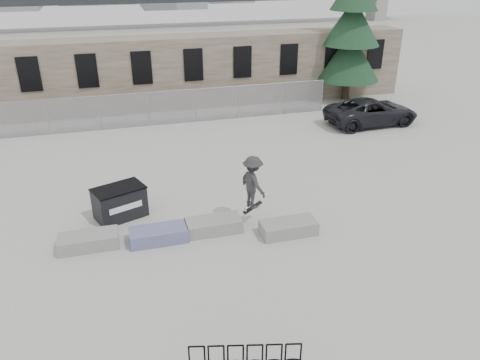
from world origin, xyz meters
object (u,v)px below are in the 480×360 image
(planter_center_right, at_px, (213,225))
(planter_far_left, at_px, (88,240))
(spruce_tree, at_px, (352,26))
(suv, at_px, (372,112))
(dumpster, at_px, (120,202))
(planter_offset, at_px, (288,227))
(planter_center_left, at_px, (159,234))
(skateboarder, at_px, (253,182))
(bike_rack, at_px, (245,360))

(planter_center_right, bearing_deg, planter_far_left, 177.90)
(spruce_tree, height_order, suv, spruce_tree)
(suv, bearing_deg, dumpster, 113.37)
(spruce_tree, relative_size, suv, 2.08)
(planter_offset, bearing_deg, spruce_tree, 56.53)
(planter_center_left, bearing_deg, dumpster, 119.57)
(spruce_tree, xyz_separation_m, suv, (-1.13, -5.41, -4.15))
(planter_center_left, distance_m, skateboarder, 3.81)
(bike_rack, distance_m, spruce_tree, 25.52)
(bike_rack, xyz_separation_m, suv, (12.42, 15.75, 0.33))
(planter_far_left, bearing_deg, dumpster, 57.64)
(bike_rack, height_order, spruce_tree, spruce_tree)
(planter_offset, bearing_deg, planter_center_left, 169.97)
(spruce_tree, bearing_deg, suv, -101.84)
(planter_far_left, bearing_deg, planter_center_left, -6.08)
(planter_far_left, bearing_deg, planter_offset, -8.69)
(skateboarder, bearing_deg, dumpster, 51.79)
(planter_far_left, height_order, planter_offset, same)
(planter_far_left, height_order, planter_center_right, same)
(planter_center_left, height_order, skateboarder, skateboarder)
(dumpster, height_order, bike_rack, dumpster)
(planter_center_left, bearing_deg, planter_offset, -10.03)
(bike_rack, relative_size, spruce_tree, 0.27)
(planter_center_right, bearing_deg, dumpster, 147.69)
(planter_offset, bearing_deg, suv, 47.96)
(planter_center_left, bearing_deg, planter_center_right, 2.67)
(dumpster, distance_m, suv, 16.55)
(planter_center_right, relative_size, spruce_tree, 0.17)
(dumpster, bearing_deg, skateboarder, -40.95)
(planter_far_left, height_order, skateboarder, skateboarder)
(dumpster, relative_size, skateboarder, 0.97)
(planter_center_left, relative_size, dumpster, 0.93)
(bike_rack, height_order, suv, suv)
(planter_center_right, bearing_deg, planter_center_left, -177.33)
(suv, relative_size, skateboarder, 2.48)
(planter_far_left, height_order, bike_rack, bike_rack)
(suv, bearing_deg, skateboarder, 128.89)
(spruce_tree, bearing_deg, planter_far_left, -139.79)
(planter_center_right, height_order, planter_offset, same)
(planter_center_right, distance_m, dumpster, 3.76)
(planter_far_left, relative_size, skateboarder, 0.90)
(dumpster, bearing_deg, suv, 5.16)
(planter_center_right, distance_m, suv, 14.93)
(planter_center_left, height_order, suv, suv)
(dumpster, xyz_separation_m, bike_rack, (2.45, -8.48, -0.18))
(bike_rack, bearing_deg, planter_offset, 59.73)
(planter_offset, distance_m, suv, 13.68)
(planter_offset, height_order, suv, suv)
(planter_offset, xyz_separation_m, suv, (9.16, 10.15, 0.50))
(planter_offset, distance_m, skateboarder, 2.05)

